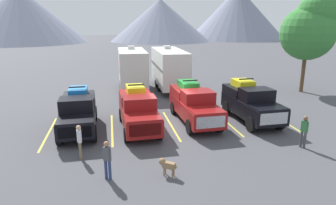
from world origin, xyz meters
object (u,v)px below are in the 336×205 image
pickup_truck_d (250,102)px  dog (166,164)px  camper_trailer_a (132,68)px  person_a (79,140)px  pickup_truck_a (78,111)px  camper_trailer_b (169,67)px  pickup_truck_b (138,110)px  person_b (304,130)px  pickup_truck_c (194,103)px  person_c (107,158)px

pickup_truck_d → dog: bearing=-137.7°
camper_trailer_a → person_a: 14.62m
camper_trailer_a → person_a: bearing=-104.2°
pickup_truck_a → camper_trailer_a: size_ratio=0.72×
camper_trailer_a → camper_trailer_b: (3.43, -0.31, -0.01)m
dog → camper_trailer_a: bearing=90.5°
pickup_truck_b → person_b: bearing=-29.2°
pickup_truck_a → pickup_truck_c: (7.16, 0.29, 0.02)m
pickup_truck_b → pickup_truck_d: bearing=0.8°
pickup_truck_c → person_a: pickup_truck_c is taller
pickup_truck_a → pickup_truck_d: 10.83m
person_a → dog: (3.70, -2.33, -0.46)m
pickup_truck_b → person_c: pickup_truck_b is taller
pickup_truck_a → pickup_truck_d: size_ratio=1.03×
pickup_truck_a → person_b: pickup_truck_a is taller
pickup_truck_b → pickup_truck_d: 7.31m
camper_trailer_a → person_b: size_ratio=4.46×
pickup_truck_a → camper_trailer_b: (7.42, 9.83, 0.93)m
person_a → dog: person_a is taller
pickup_truck_c → camper_trailer_b: camper_trailer_b is taller
pickup_truck_a → camper_trailer_a: camper_trailer_a is taller
pickup_truck_b → pickup_truck_d: (7.31, 0.11, 0.07)m
camper_trailer_a → person_c: bearing=-98.0°
person_a → person_b: size_ratio=0.98×
pickup_truck_c → person_a: size_ratio=3.54×
person_c → pickup_truck_a: bearing=105.4°
pickup_truck_b → dog: (0.61, -5.99, -0.66)m
person_c → pickup_truck_c: bearing=49.9°
pickup_truck_d → camper_trailer_a: camper_trailer_a is taller
person_a → camper_trailer_a: bearing=75.8°
camper_trailer_a → person_a: size_ratio=4.55×
pickup_truck_b → person_a: size_ratio=3.28×
camper_trailer_b → person_a: camper_trailer_b is taller
pickup_truck_c → pickup_truck_d: (3.66, -0.52, 0.04)m
camper_trailer_b → person_c: bearing=-109.6°
pickup_truck_a → pickup_truck_d: bearing=-1.2°
camper_trailer_a → person_c: camper_trailer_a is taller
person_b → dog: size_ratio=2.29×
pickup_truck_b → camper_trailer_a: camper_trailer_a is taller
pickup_truck_b → pickup_truck_c: 3.69m
person_c → pickup_truck_d: bearing=33.2°
camper_trailer_b → pickup_truck_a: bearing=-127.1°
pickup_truck_c → person_c: bearing=-130.1°
camper_trailer_a → person_b: 16.81m
person_a → pickup_truck_c: bearing=32.5°
pickup_truck_c → pickup_truck_d: 3.70m
person_c → dog: size_ratio=2.27×
camper_trailer_a → pickup_truck_c: bearing=-72.1°
pickup_truck_b → camper_trailer_b: size_ratio=0.63×
camper_trailer_b → person_a: (-7.00, -13.82, -1.14)m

